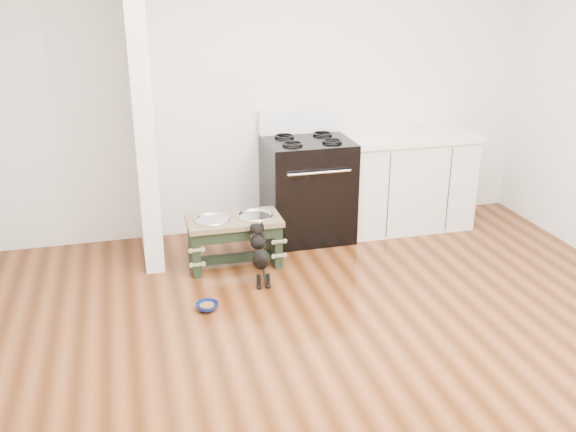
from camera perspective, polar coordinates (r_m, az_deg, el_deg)
The scene contains 8 objects.
ground at distance 4.15m, azimuth 6.87°, elevation -13.27°, with size 5.00×5.00×0.00m, color #421F0B.
room_shell at distance 3.51m, azimuth 8.02°, elevation 9.15°, with size 5.00×5.00×5.00m.
partition_wall at distance 5.36m, azimuth -12.99°, elevation 9.97°, with size 0.15×0.80×2.70m, color silver.
oven_range at distance 5.86m, azimuth 1.72°, elevation 2.59°, with size 0.76×0.69×1.14m.
cabinet_run at distance 6.22m, azimuth 10.38°, elevation 3.11°, with size 1.24×0.64×0.91m.
dog_feeder at distance 5.33m, azimuth -4.79°, elevation -1.42°, with size 0.77×0.41×0.44m.
puppy at distance 5.05m, azimuth -2.53°, elevation -3.22°, with size 0.14×0.40×0.47m.
floor_bowl at distance 4.78m, azimuth -7.21°, elevation -7.98°, with size 0.19×0.19×0.05m.
Camera 1 is at (-1.33, -3.17, 2.33)m, focal length 40.00 mm.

